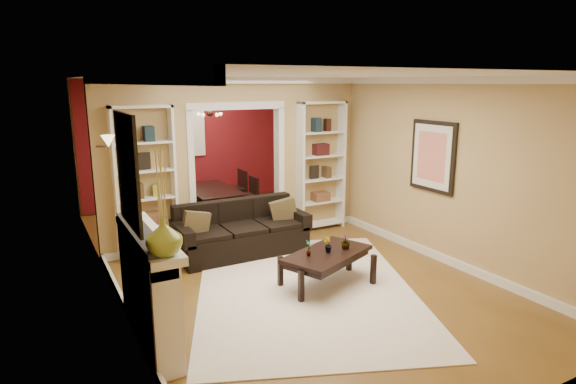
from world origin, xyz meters
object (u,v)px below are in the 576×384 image
sofa (242,229)px  fireplace (151,288)px  coffee_table (327,269)px  dining_table (213,202)px  bookshelf_left (145,183)px  bookshelf_right (321,166)px

sofa → fireplace: 2.69m
coffee_table → dining_table: dining_table is taller
bookshelf_left → fireplace: (-0.54, -2.53, -0.57)m
bookshelf_left → bookshelf_right: same height
coffee_table → fireplace: size_ratio=0.72×
coffee_table → bookshelf_left: size_ratio=0.53×
sofa → bookshelf_right: (1.80, 0.58, 0.75)m
bookshelf_left → bookshelf_right: 3.10m
bookshelf_left → dining_table: 2.54m
bookshelf_right → dining_table: size_ratio=1.43×
bookshelf_right → fireplace: (-3.64, -2.53, -0.57)m
coffee_table → bookshelf_right: bookshelf_right is taller
sofa → bookshelf_left: size_ratio=0.90×
sofa → dining_table: size_ratio=1.29×
coffee_table → bookshelf_right: size_ratio=0.53×
sofa → coffee_table: bearing=-73.2°
bookshelf_left → bookshelf_right: (3.10, 0.00, 0.00)m
sofa → dining_table: 2.33m
dining_table → coffee_table: bearing=-177.9°
sofa → coffee_table: size_ratio=1.69×
sofa → dining_table: (0.36, 2.30, -0.12)m
bookshelf_left → fireplace: size_ratio=1.35×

